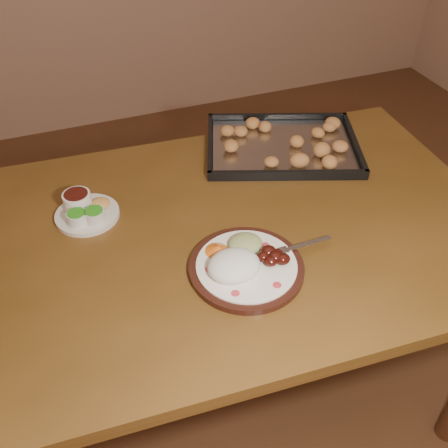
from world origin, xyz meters
name	(u,v)px	position (x,y,z in m)	size (l,w,h in m)	color
ground	(290,362)	(0.00, 0.00, 0.00)	(4.00, 4.00, 0.00)	brown
dining_table	(212,257)	(-0.29, 0.00, 0.65)	(1.55, 0.99, 0.75)	brown
dinner_plate	(244,264)	(-0.27, -0.15, 0.77)	(0.36, 0.27, 0.06)	black
condiment_saucer	(85,210)	(-0.59, 0.17, 0.77)	(0.17, 0.17, 0.06)	silver
baking_tray	(282,144)	(0.04, 0.28, 0.77)	(0.55, 0.48, 0.05)	black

